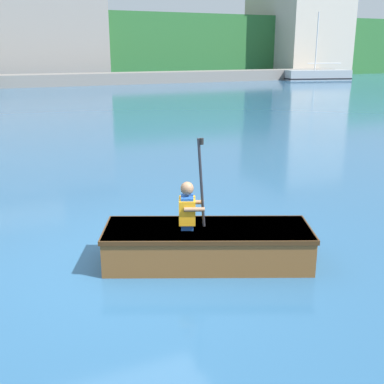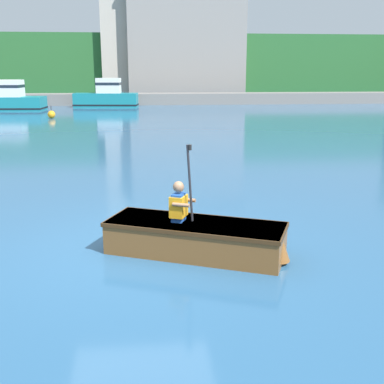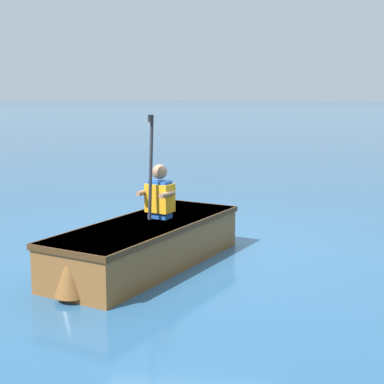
# 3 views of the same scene
# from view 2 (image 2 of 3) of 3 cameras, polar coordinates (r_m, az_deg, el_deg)

# --- Properties ---
(ground_plane) EXTENTS (300.00, 300.00, 0.00)m
(ground_plane) POSITION_cam_2_polar(r_m,az_deg,el_deg) (7.69, -6.35, -6.70)
(ground_plane) COLOR #28567F
(shoreline_ridge) EXTENTS (120.00, 20.00, 6.02)m
(shoreline_ridge) POSITION_cam_2_polar(r_m,az_deg,el_deg) (55.42, -6.07, 14.42)
(shoreline_ridge) COLOR #28602D
(shoreline_ridge) RESTS_ON ground
(waterfront_office_block_center) EXTENTS (8.48, 6.50, 13.45)m
(waterfront_office_block_center) POSITION_cam_2_polar(r_m,az_deg,el_deg) (47.89, -5.38, 18.94)
(waterfront_office_block_center) COLOR #B2A899
(waterfront_office_block_center) RESTS_ON ground
(waterfront_apartment_right) EXTENTS (10.75, 7.45, 10.09)m
(waterfront_apartment_right) POSITION_cam_2_polar(r_m,az_deg,el_deg) (47.41, -0.91, 17.01)
(waterfront_apartment_right) COLOR gray
(waterfront_apartment_right) RESTS_ON ground
(marina_dock) EXTENTS (60.82, 2.40, 0.90)m
(marina_dock) POSITION_cam_2_polar(r_m,az_deg,el_deg) (40.83, -6.03, 10.92)
(marina_dock) COLOR slate
(marina_dock) RESTS_ON ground
(moored_boat_dock_west_inner) EXTENTS (6.21, 2.48, 2.10)m
(moored_boat_dock_west_inner) POSITION_cam_2_polar(r_m,az_deg,el_deg) (36.92, -21.68, 10.19)
(moored_boat_dock_west_inner) COLOR #197A84
(moored_boat_dock_west_inner) RESTS_ON ground
(moored_boat_dock_center_far) EXTENTS (4.97, 1.99, 2.17)m
(moored_boat_dock_center_far) POSITION_cam_2_polar(r_m,az_deg,el_deg) (38.03, -10.08, 11.06)
(moored_boat_dock_center_far) COLOR #197A84
(moored_boat_dock_center_far) RESTS_ON ground
(rowboat_foreground) EXTENTS (2.85, 1.94, 0.50)m
(rowboat_foreground) POSITION_cam_2_polar(r_m,az_deg,el_deg) (7.34, 0.68, -5.30)
(rowboat_foreground) COLOR brown
(rowboat_foreground) RESTS_ON ground
(person_paddler) EXTENTS (0.43, 0.43, 1.18)m
(person_paddler) POSITION_cam_2_polar(r_m,az_deg,el_deg) (7.28, -1.52, -1.34)
(person_paddler) COLOR #1E4CA5
(person_paddler) RESTS_ON rowboat_foreground
(channel_buoy) EXTENTS (0.44, 0.44, 0.72)m
(channel_buoy) POSITION_cam_2_polar(r_m,az_deg,el_deg) (29.87, -16.32, 8.82)
(channel_buoy) COLOR orange
(channel_buoy) RESTS_ON ground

